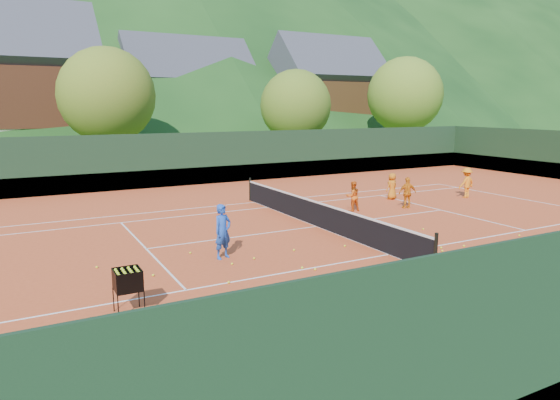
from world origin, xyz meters
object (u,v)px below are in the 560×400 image
ball_hopper (128,281)px  student_c (392,186)px  student_b (407,193)px  chalet_left (5,91)px  chalet_right (326,99)px  tennis_net (317,213)px  coach (223,231)px  student_d (466,183)px  chalet_mid (187,101)px  student_a (353,196)px

ball_hopper → student_c: bearing=29.3°
student_b → chalet_left: bearing=-46.8°
chalet_right → tennis_net: bearing=-123.7°
coach → chalet_right: chalet_right is taller
tennis_net → chalet_right: bearing=56.3°
coach → student_c: coach is taller
ball_hopper → tennis_net: bearing=31.7°
ball_hopper → chalet_left: size_ratio=0.07×
student_b → student_d: size_ratio=0.94×
student_d → chalet_mid: 32.83m
student_c → chalet_mid: bearing=-97.8°
student_b → student_c: (0.87, 2.03, -0.06)m
ball_hopper → chalet_mid: chalet_mid is taller
ball_hopper → chalet_mid: bearing=70.3°
student_b → chalet_left: (-15.35, 28.99, 4.93)m
student_a → student_d: (6.89, -0.03, 0.09)m
student_a → student_c: (3.35, 1.36, -0.01)m
student_c → student_d: size_ratio=0.86×
student_b → chalet_mid: (0.65, 32.99, 4.27)m
coach → ball_hopper: (-3.32, -2.81, -0.07)m
coach → chalet_right: 40.66m
coach → student_d: coach is taller
student_b → chalet_mid: size_ratio=0.11×
student_a → ball_hopper: 12.64m
student_a → chalet_right: size_ratio=0.11×
student_c → student_a: bearing=13.9°
chalet_left → student_a: bearing=-65.5°
student_c → chalet_right: size_ratio=0.11×
chalet_mid → chalet_right: chalet_right is taller
coach → student_d: 14.84m
coach → tennis_net: 5.06m
tennis_net → ball_hopper: 9.31m
student_b → ball_hopper: (-13.27, -5.90, 0.05)m
student_b → chalet_mid: chalet_mid is taller
student_b → chalet_right: 32.79m
student_a → chalet_right: chalet_right is taller
chalet_left → chalet_right: 30.00m
chalet_left → chalet_mid: chalet_left is taller
student_c → student_d: bearing=150.5°
ball_hopper → chalet_left: chalet_left is taller
student_a → student_c: 3.61m
chalet_left → chalet_right: chalet_left is taller
tennis_net → chalet_mid: size_ratio=0.95×
student_a → tennis_net: (-2.88, -1.69, -0.15)m
coach → student_b: 10.43m
coach → ball_hopper: 4.35m
chalet_right → student_b: bearing=-116.8°
student_c → tennis_net: size_ratio=0.11×
student_b → chalet_right: size_ratio=0.12×
student_c → ball_hopper: bearing=21.1°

